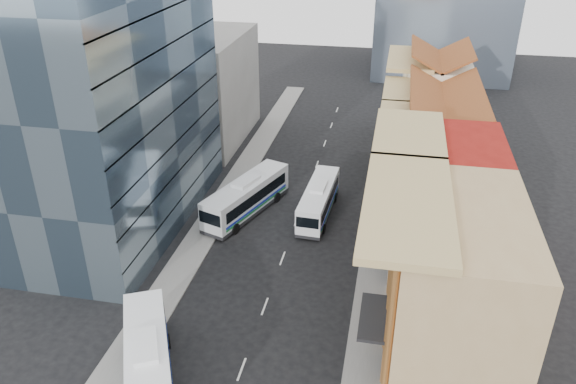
% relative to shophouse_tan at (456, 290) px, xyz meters
% --- Properties ---
extents(ground, '(200.00, 200.00, 0.00)m').
position_rel_shophouse_tan_xyz_m(ground, '(-14.00, -5.00, -6.00)').
color(ground, black).
rests_on(ground, ground).
extents(sidewalk_right, '(3.00, 90.00, 0.15)m').
position_rel_shophouse_tan_xyz_m(sidewalk_right, '(-5.50, 17.00, -5.92)').
color(sidewalk_right, slate).
rests_on(sidewalk_right, ground).
extents(sidewalk_left, '(3.00, 90.00, 0.15)m').
position_rel_shophouse_tan_xyz_m(sidewalk_left, '(-22.50, 17.00, -5.92)').
color(sidewalk_left, slate).
rests_on(sidewalk_left, ground).
extents(shophouse_tan, '(8.00, 14.00, 12.00)m').
position_rel_shophouse_tan_xyz_m(shophouse_tan, '(0.00, 0.00, 0.00)').
color(shophouse_tan, tan).
rests_on(shophouse_tan, ground).
extents(shophouse_red, '(8.00, 10.00, 12.00)m').
position_rel_shophouse_tan_xyz_m(shophouse_red, '(0.00, 12.00, 0.00)').
color(shophouse_red, maroon).
rests_on(shophouse_red, ground).
extents(shophouse_cream_near, '(8.00, 9.00, 10.00)m').
position_rel_shophouse_tan_xyz_m(shophouse_cream_near, '(0.00, 21.50, -1.00)').
color(shophouse_cream_near, '#ECE7CE').
rests_on(shophouse_cream_near, ground).
extents(shophouse_cream_mid, '(8.00, 9.00, 10.00)m').
position_rel_shophouse_tan_xyz_m(shophouse_cream_mid, '(0.00, 30.50, -1.00)').
color(shophouse_cream_mid, '#ECE7CE').
rests_on(shophouse_cream_mid, ground).
extents(shophouse_cream_far, '(8.00, 12.00, 11.00)m').
position_rel_shophouse_tan_xyz_m(shophouse_cream_far, '(0.00, 41.00, -0.50)').
color(shophouse_cream_far, '#ECE7CE').
rests_on(shophouse_cream_far, ground).
extents(office_tower, '(12.00, 26.00, 30.00)m').
position_rel_shophouse_tan_xyz_m(office_tower, '(-31.00, 14.00, 9.00)').
color(office_tower, '#3F5264').
rests_on(office_tower, ground).
extents(office_block_far, '(10.00, 18.00, 14.00)m').
position_rel_shophouse_tan_xyz_m(office_block_far, '(-30.00, 37.00, 1.00)').
color(office_block_far, gray).
rests_on(office_block_far, ground).
extents(bus_left_near, '(7.97, 12.28, 3.93)m').
position_rel_shophouse_tan_xyz_m(bus_left_near, '(-19.50, -6.82, -4.03)').
color(bus_left_near, white).
rests_on(bus_left_near, ground).
extents(bus_left_far, '(6.85, 12.57, 3.95)m').
position_rel_shophouse_tan_xyz_m(bus_left_far, '(-19.37, 17.54, -4.02)').
color(bus_left_far, silver).
rests_on(bus_left_far, ground).
extents(bus_right, '(3.08, 11.00, 3.49)m').
position_rel_shophouse_tan_xyz_m(bus_right, '(-12.00, 18.70, -4.25)').
color(bus_right, white).
rests_on(bus_right, ground).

